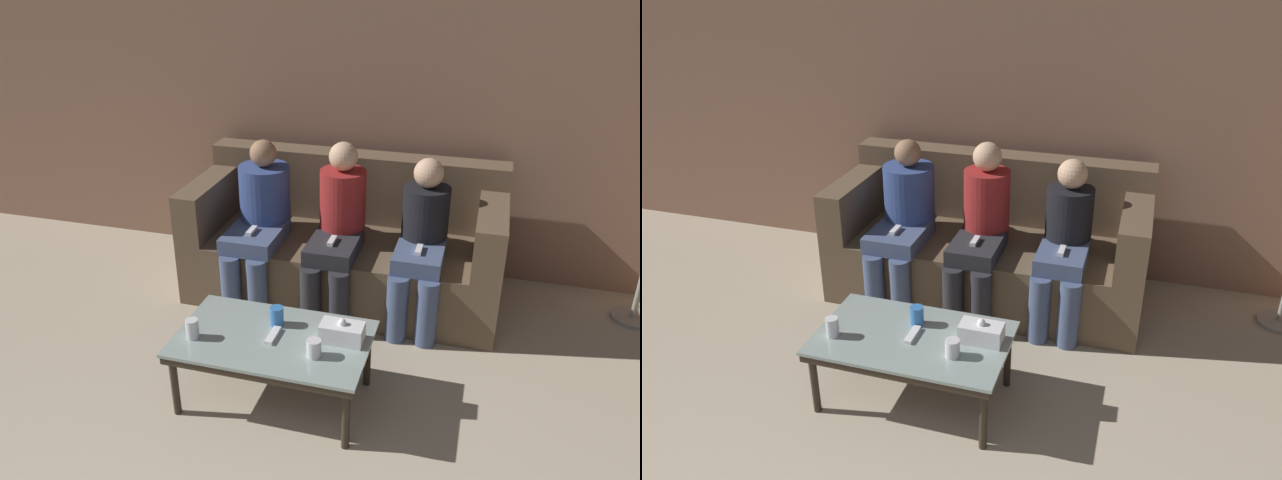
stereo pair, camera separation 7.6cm
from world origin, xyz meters
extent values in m
cube|color=#8C6651|center=(0.00, 4.19, 1.30)|extent=(12.00, 0.06, 2.60)
cube|color=brown|center=(0.00, 3.62, 0.22)|extent=(2.06, 0.87, 0.43)
cube|color=brown|center=(0.00, 3.96, 0.67)|extent=(2.06, 0.20, 0.48)
cube|color=brown|center=(-0.94, 3.62, 0.60)|extent=(0.18, 0.87, 0.34)
cube|color=brown|center=(0.94, 3.62, 0.60)|extent=(0.18, 0.87, 0.34)
cube|color=#8C9E99|center=(-0.08, 2.45, 0.38)|extent=(1.00, 0.60, 0.02)
cube|color=#2D2319|center=(-0.08, 2.45, 0.35)|extent=(0.98, 0.59, 0.04)
cylinder|color=#2D2319|center=(-0.53, 2.20, 0.17)|extent=(0.04, 0.04, 0.33)
cylinder|color=#2D2319|center=(0.36, 2.20, 0.17)|extent=(0.04, 0.04, 0.33)
cylinder|color=#2D2319|center=(-0.53, 2.70, 0.17)|extent=(0.04, 0.04, 0.33)
cylinder|color=#2D2319|center=(0.36, 2.70, 0.17)|extent=(0.04, 0.04, 0.33)
cylinder|color=silver|center=(0.16, 2.35, 0.44)|extent=(0.07, 0.07, 0.09)
cylinder|color=#3372BF|center=(-0.10, 2.56, 0.44)|extent=(0.07, 0.07, 0.11)
cylinder|color=silver|center=(-0.48, 2.33, 0.44)|extent=(0.07, 0.07, 0.11)
cube|color=white|center=(0.26, 2.51, 0.44)|extent=(0.22, 0.12, 0.10)
sphere|color=white|center=(0.26, 2.51, 0.50)|extent=(0.04, 0.04, 0.04)
cube|color=white|center=(-0.08, 2.45, 0.40)|extent=(0.04, 0.15, 0.02)
cylinder|color=gray|center=(1.89, 3.81, 0.01)|extent=(0.26, 0.26, 0.02)
cylinder|color=#47567A|center=(-0.62, 3.14, 0.22)|extent=(0.13, 0.13, 0.43)
cylinder|color=#47567A|center=(-0.44, 3.14, 0.22)|extent=(0.13, 0.13, 0.43)
cube|color=#47567A|center=(-0.53, 3.36, 0.48)|extent=(0.34, 0.43, 0.10)
cylinder|color=#334784|center=(-0.53, 3.57, 0.67)|extent=(0.34, 0.34, 0.46)
sphere|color=#997051|center=(-0.53, 3.57, 0.99)|extent=(0.18, 0.18, 0.18)
cube|color=white|center=(-0.53, 3.31, 0.55)|extent=(0.04, 0.12, 0.02)
cylinder|color=#28282D|center=(-0.09, 3.14, 0.22)|extent=(0.13, 0.13, 0.43)
cylinder|color=#28282D|center=(0.09, 3.14, 0.22)|extent=(0.13, 0.13, 0.43)
cube|color=#28282D|center=(0.00, 3.35, 0.48)|extent=(0.30, 0.44, 0.10)
cylinder|color=maroon|center=(0.00, 3.57, 0.68)|extent=(0.30, 0.30, 0.49)
sphere|color=#DBAD89|center=(0.00, 3.57, 1.01)|extent=(0.18, 0.18, 0.18)
cube|color=white|center=(0.00, 3.31, 0.55)|extent=(0.04, 0.12, 0.02)
cylinder|color=#47567A|center=(0.44, 3.17, 0.22)|extent=(0.13, 0.13, 0.43)
cylinder|color=#47567A|center=(0.62, 3.17, 0.22)|extent=(0.13, 0.13, 0.43)
cube|color=#47567A|center=(0.53, 3.37, 0.48)|extent=(0.29, 0.40, 0.10)
cylinder|color=black|center=(0.53, 3.57, 0.65)|extent=(0.29, 0.29, 0.43)
sphere|color=#DBAD89|center=(0.53, 3.57, 0.95)|extent=(0.18, 0.18, 0.18)
cube|color=white|center=(0.53, 3.33, 0.55)|extent=(0.04, 0.12, 0.02)
camera|label=1|loc=(0.87, -0.05, 2.22)|focal=35.00mm
camera|label=2|loc=(0.94, -0.03, 2.22)|focal=35.00mm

